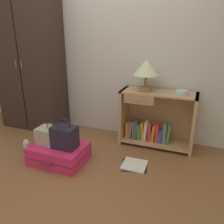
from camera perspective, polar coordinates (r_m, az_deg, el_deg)
ground_plane at (r=2.60m, az=-12.72°, el=-17.01°), size 9.00×9.00×0.00m
back_wall at (r=3.42m, az=-0.13°, el=15.95°), size 6.40×0.10×2.60m
wardrobe at (r=3.84m, az=-19.77°, el=11.61°), size 1.02×0.47×2.12m
bookshelf at (r=3.20m, az=10.57°, el=-2.02°), size 0.99×0.39×0.77m
table_lamp at (r=3.02m, az=8.50°, el=10.58°), size 0.33×0.33×0.41m
bowl at (r=3.00m, az=16.88°, el=4.69°), size 0.15×0.15×0.05m
suitcase_large at (r=2.93m, az=-12.96°, el=-9.88°), size 0.65×0.50×0.22m
train_case at (r=2.88m, az=-14.84°, el=-5.77°), size 0.34×0.22×0.27m
handbag at (r=2.75m, az=-11.68°, el=-6.03°), size 0.28×0.20×0.37m
bottle at (r=3.22m, az=-20.36°, el=-8.21°), size 0.08×0.08×0.20m
open_book_on_floor at (r=2.83m, az=5.58°, el=-12.94°), size 0.35×0.35×0.02m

